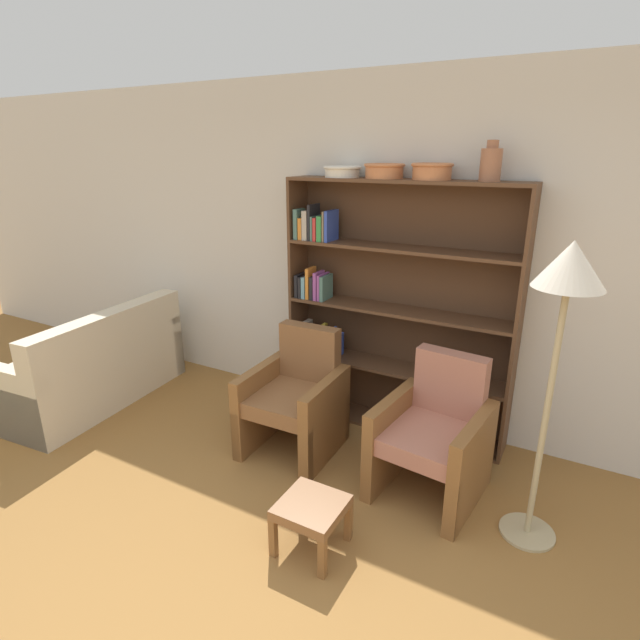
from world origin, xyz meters
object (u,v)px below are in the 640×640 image
armchair_leather (296,398)px  footstool (311,511)px  vase_tall (491,164)px  bowl_stoneware (384,170)px  floor_lamp (566,292)px  bookshelf (380,311)px  couch (93,368)px  bowl_cream (342,171)px  bowl_olive (432,170)px  armchair_cushioned (434,435)px

armchair_leather → footstool: size_ratio=2.58×
vase_tall → footstool: size_ratio=0.73×
bowl_stoneware → floor_lamp: (1.33, -0.78, -0.54)m
bookshelf → footstool: (0.25, -1.53, -0.72)m
vase_tall → footstool: vase_tall is taller
couch → armchair_leather: armchair_leather is taller
bowl_cream → couch: (-2.05, -0.89, -1.72)m
bookshelf → bowl_stoneware: bearing=-98.4°
vase_tall → footstool: (-0.49, -1.50, -1.85)m
bowl_olive → floor_lamp: (0.97, -0.78, -0.54)m
bowl_stoneware → floor_lamp: bowl_stoneware is taller
bowl_cream → armchair_cushioned: 2.03m
bowl_cream → bowl_olive: bearing=0.0°
armchair_leather → floor_lamp: floor_lamp is taller
bowl_cream → floor_lamp: (1.66, -0.78, -0.53)m
bookshelf → footstool: 1.71m
bowl_olive → floor_lamp: bearing=-38.8°
bowl_stoneware → vase_tall: size_ratio=1.15×
bookshelf → vase_tall: size_ratio=7.72×
bowl_cream → vase_tall: (1.08, -0.00, 0.06)m
bowl_stoneware → vase_tall: bearing=-0.0°
bowl_stoneware → bookshelf: bearing=81.6°
armchair_leather → floor_lamp: (1.71, -0.13, 1.10)m
armchair_leather → bowl_olive: bearing=-140.1°
bowl_cream → couch: bowl_cream is taller
armchair_leather → armchair_cushioned: bearing=178.3°
bookshelf → bowl_olive: (0.35, -0.02, 1.08)m
bowl_cream → armchair_leather: bearing=-93.6°
vase_tall → armchair_cushioned: 1.81m
bowl_olive → floor_lamp: bowl_olive is taller
bowl_stoneware → vase_tall: vase_tall is taller
bookshelf → armchair_cushioned: size_ratio=2.17×
armchair_leather → armchair_cushioned: size_ratio=1.00×
armchair_cushioned → footstool: size_ratio=2.58×
footstool → bowl_olive: bearing=86.1°
vase_tall → armchair_leather: 2.13m
bowl_cream → footstool: 2.41m
bookshelf → armchair_cushioned: bearing=-44.6°
bowl_olive → footstool: bearing=-93.9°
floor_lamp → armchair_leather: bearing=175.5°
armchair_cushioned → armchair_leather: bearing=6.3°
vase_tall → couch: size_ratio=0.15×
armchair_cushioned → floor_lamp: bearing=174.5°
bowl_cream → bowl_stoneware: bowl_stoneware is taller
bowl_cream → armchair_leather: (-0.04, -0.65, -1.63)m
bowl_olive → armchair_cushioned: size_ratio=0.32×
armchair_leather → bookshelf: bearing=-121.3°
bowl_olive → armchair_leather: bearing=-138.4°
armchair_cushioned → floor_lamp: size_ratio=0.52×
vase_tall → couch: bearing=-164.1°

